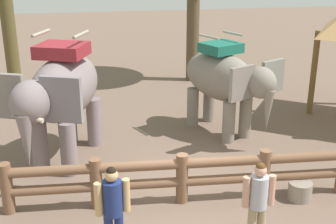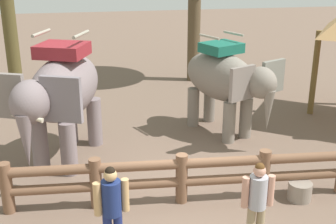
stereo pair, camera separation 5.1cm
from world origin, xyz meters
name	(u,v)px [view 1 (the left image)]	position (x,y,z in m)	size (l,w,h in m)	color
ground_plane	(179,194)	(0.00, 0.00, 0.00)	(60.00, 60.00, 0.00)	brown
log_fence	(182,175)	(0.00, -0.29, 0.61)	(7.04, 0.69, 1.05)	brown
elephant_near_left	(61,93)	(-2.36, 2.05, 1.74)	(2.65, 3.69, 3.10)	gray
elephant_center	(225,80)	(1.90, 3.06, 1.55)	(2.49, 3.25, 2.76)	gray
tourist_woman_in_black	(258,199)	(0.95, -1.92, 0.92)	(0.56, 0.32, 1.58)	tan
tourist_man_in_blue	(113,205)	(-1.47, -1.74, 0.95)	(0.58, 0.35, 1.64)	navy
feed_bucket	(300,191)	(2.41, -0.64, 0.19)	(0.49, 0.49, 0.38)	gray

